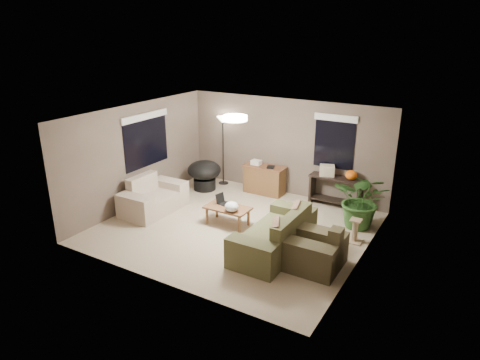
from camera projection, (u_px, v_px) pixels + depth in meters
The scene contains 20 objects.
room_shell at pixel (235, 174), 9.02m from camera, with size 5.50×5.50×5.50m.
main_sofa at pixel (276, 237), 8.38m from camera, with size 0.95×2.20×0.85m.
throw_pillows at pixel (289, 223), 8.14m from camera, with size 0.39×1.40×0.47m.
loveseat at pixel (153, 199), 10.20m from camera, with size 0.90×1.60×0.85m.
armchair at pixel (316, 252), 7.81m from camera, with size 0.95×1.00×0.85m.
coffee_table at pixel (228, 210), 9.47m from camera, with size 1.00×0.55×0.42m.
laptop at pixel (224, 202), 9.59m from camera, with size 0.40×0.29×0.24m.
plastic_bag at pixel (232, 207), 9.20m from camera, with size 0.31×0.28×0.22m, color white.
desk at pixel (264, 179), 11.28m from camera, with size 1.10×0.50×0.75m.
desk_papers at pixel (259, 163), 11.20m from camera, with size 0.70×0.29×0.12m.
console_table at pixel (336, 189), 10.43m from camera, with size 1.30×0.40×0.75m.
pumpkin at pixel (351, 175), 10.12m from camera, with size 0.28×0.28×0.23m, color orange.
cardboard_box at pixel (327, 170), 10.40m from camera, with size 0.35×0.26×0.26m, color beige.
papasan_chair at pixel (204, 173), 11.51m from camera, with size 0.91×0.91×0.80m.
floor_lamp at pixel (223, 128), 11.56m from camera, with size 0.32×0.32×1.91m.
ceiling_fixture at pixel (235, 118), 8.62m from camera, with size 0.50×0.50×0.10m, color white.
houseplant at pixel (362, 206), 9.29m from camera, with size 1.16×1.29×1.01m, color #2D5923.
cat_scratching_post at pixel (355, 232), 8.75m from camera, with size 0.32×0.32×0.50m.
window_left at pixel (146, 131), 10.39m from camera, with size 0.05×1.56×1.33m.
window_back at pixel (335, 133), 10.23m from camera, with size 1.06×0.05×1.33m.
Camera 1 is at (4.43, -7.30, 4.18)m, focal length 32.00 mm.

